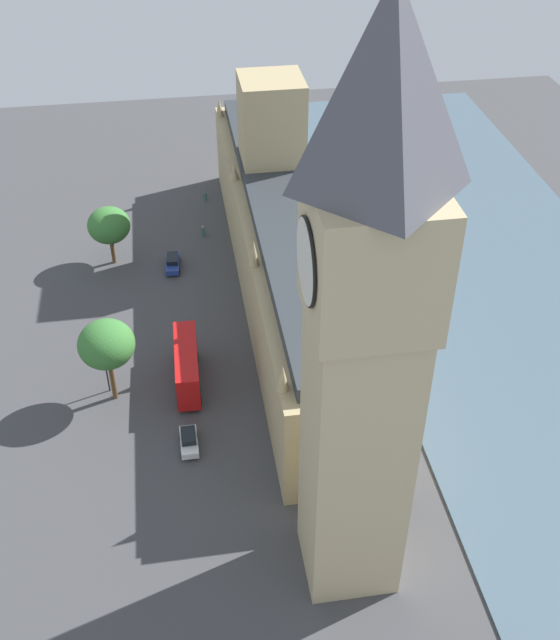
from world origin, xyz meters
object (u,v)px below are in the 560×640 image
pedestrian_under_trees (205,196)px  plane_tree_midblock (106,345)px  car_white_kerbside (189,440)px  car_blue_by_river_gate (173,262)px  double_decker_bus_near_tower (187,365)px  street_lamp_trailing (105,362)px  pedestrian_far_end (203,231)px  plane_tree_leading (109,225)px  clock_tower (365,333)px  parliament_building (284,240)px

pedestrian_under_trees → plane_tree_midblock: 45.46m
car_white_kerbside → plane_tree_midblock: plane_tree_midblock is taller
car_blue_by_river_gate → pedestrian_under_trees: 19.06m
double_decker_bus_near_tower → street_lamp_trailing: 8.96m
pedestrian_far_end → plane_tree_leading: 14.59m
double_decker_bus_near_tower → pedestrian_far_end: bearing=-96.0°
clock_tower → plane_tree_midblock: clock_tower is taller
car_blue_by_river_gate → street_lamp_trailing: (8.16, 23.54, 3.36)m
double_decker_bus_near_tower → car_blue_by_river_gate: bearing=-87.0°
pedestrian_under_trees → pedestrian_far_end: bearing=-161.5°
car_blue_by_river_gate → double_decker_bus_near_tower: size_ratio=0.46×
parliament_building → car_blue_by_river_gate: bearing=-26.2°
pedestrian_under_trees → parliament_building: bearing=-136.8°
street_lamp_trailing → clock_tower: bearing=129.4°
pedestrian_far_end → parliament_building: bearing=-74.3°
pedestrian_far_end → double_decker_bus_near_tower: bearing=-114.7°
parliament_building → pedestrian_far_end: size_ratio=40.31×
plane_tree_leading → parliament_building: bearing=156.5°
parliament_building → double_decker_bus_near_tower: 21.94m
pedestrian_under_trees → street_lamp_trailing: size_ratio=0.26×
pedestrian_far_end → street_lamp_trailing: 33.97m
pedestrian_far_end → car_white_kerbside: bearing=-113.6°
clock_tower → plane_tree_leading: size_ratio=6.09×
clock_tower → plane_tree_leading: bearing=-68.0°
double_decker_bus_near_tower → plane_tree_leading: bearing=-70.4°
car_blue_by_river_gate → pedestrian_far_end: (-4.72, -7.70, -0.13)m
pedestrian_far_end → plane_tree_midblock: 35.36m
pedestrian_far_end → plane_tree_midblock: size_ratio=0.16×
parliament_building → plane_tree_midblock: (21.76, 17.76, 0.23)m
clock_tower → street_lamp_trailing: size_ratio=8.41×
street_lamp_trailing → car_blue_by_river_gate: bearing=-109.1°
pedestrian_under_trees → car_blue_by_river_gate: bearing=-173.2°
clock_tower → double_decker_bus_near_tower: (12.47, -25.88, -23.66)m
double_decker_bus_near_tower → plane_tree_leading: (8.61, -26.20, 3.26)m
clock_tower → car_blue_by_river_gate: bearing=-75.1°
plane_tree_leading → car_white_kerbside: bearing=102.7°
clock_tower → double_decker_bus_near_tower: bearing=-64.3°
car_blue_by_river_gate → double_decker_bus_near_tower: 23.62m
car_white_kerbside → plane_tree_midblock: bearing=-48.8°
clock_tower → car_blue_by_river_gate: 57.10m
car_blue_by_river_gate → pedestrian_under_trees: size_ratio=3.14×
clock_tower → pedestrian_far_end: size_ratio=30.28×
plane_tree_midblock → plane_tree_leading: (0.46, -27.42, -1.71)m
clock_tower → pedestrian_far_end: bearing=-81.6°
plane_tree_midblock → street_lamp_trailing: (0.66, -1.22, -3.36)m
car_blue_by_river_gate → plane_tree_midblock: size_ratio=0.48×
car_blue_by_river_gate → plane_tree_midblock: plane_tree_midblock is taller
clock_tower → double_decker_bus_near_tower: size_ratio=4.82×
parliament_building → car_white_kerbside: parliament_building is taller
street_lamp_trailing → car_white_kerbside: bearing=130.1°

